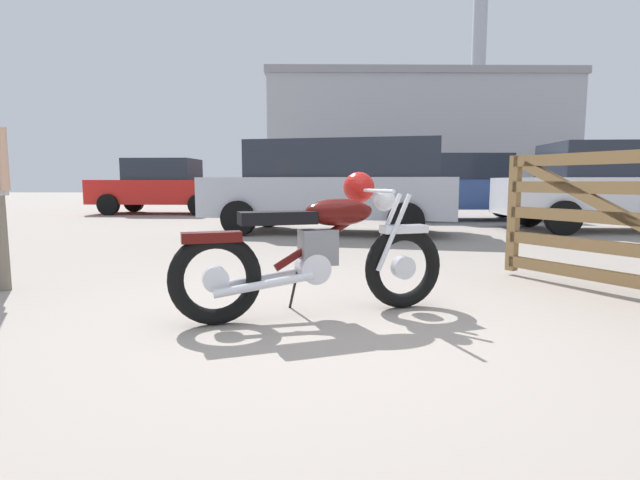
{
  "coord_description": "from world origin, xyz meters",
  "views": [
    {
      "loc": [
        -0.01,
        -3.12,
        0.98
      ],
      "look_at": [
        -0.25,
        1.26,
        0.46
      ],
      "focal_mm": 27.42,
      "sensor_mm": 36.0,
      "label": 1
    }
  ],
  "objects_px": {
    "vintage_motorcycle": "(321,249)",
    "red_hatchback_near": "(629,184)",
    "silver_sedan_mid": "(464,187)",
    "blue_hatchback_right": "(335,184)",
    "pale_sedan_back": "(164,186)"
  },
  "relations": [
    {
      "from": "pale_sedan_back",
      "to": "red_hatchback_near",
      "type": "bearing_deg",
      "value": 157.23
    },
    {
      "from": "pale_sedan_back",
      "to": "red_hatchback_near",
      "type": "distance_m",
      "value": 12.18
    },
    {
      "from": "pale_sedan_back",
      "to": "blue_hatchback_right",
      "type": "distance_m",
      "value": 7.65
    },
    {
      "from": "pale_sedan_back",
      "to": "blue_hatchback_right",
      "type": "height_order",
      "value": "blue_hatchback_right"
    },
    {
      "from": "blue_hatchback_right",
      "to": "silver_sedan_mid",
      "type": "distance_m",
      "value": 4.7
    },
    {
      "from": "vintage_motorcycle",
      "to": "red_hatchback_near",
      "type": "xyz_separation_m",
      "value": [
        5.78,
        6.51,
        0.45
      ]
    },
    {
      "from": "red_hatchback_near",
      "to": "pale_sedan_back",
      "type": "bearing_deg",
      "value": -22.83
    },
    {
      "from": "silver_sedan_mid",
      "to": "blue_hatchback_right",
      "type": "bearing_deg",
      "value": -136.78
    },
    {
      "from": "blue_hatchback_right",
      "to": "red_hatchback_near",
      "type": "bearing_deg",
      "value": -164.37
    },
    {
      "from": "vintage_motorcycle",
      "to": "pale_sedan_back",
      "type": "relative_size",
      "value": 0.47
    },
    {
      "from": "silver_sedan_mid",
      "to": "vintage_motorcycle",
      "type": "bearing_deg",
      "value": -112.32
    },
    {
      "from": "blue_hatchback_right",
      "to": "silver_sedan_mid",
      "type": "xyz_separation_m",
      "value": [
        3.23,
        3.41,
        -0.1
      ]
    },
    {
      "from": "red_hatchback_near",
      "to": "vintage_motorcycle",
      "type": "bearing_deg",
      "value": 48.46
    },
    {
      "from": "pale_sedan_back",
      "to": "blue_hatchback_right",
      "type": "relative_size",
      "value": 0.85
    },
    {
      "from": "vintage_motorcycle",
      "to": "red_hatchback_near",
      "type": "relative_size",
      "value": 0.42
    }
  ]
}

